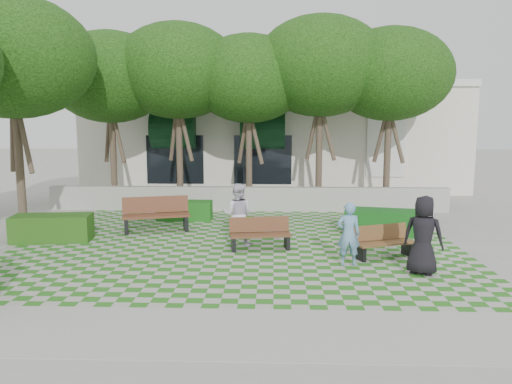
{
  "coord_description": "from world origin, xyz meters",
  "views": [
    {
      "loc": [
        0.99,
        -12.35,
        3.44
      ],
      "look_at": [
        0.5,
        1.5,
        1.4
      ],
      "focal_mm": 35.0,
      "sensor_mm": 36.0,
      "label": 1
    }
  ],
  "objects_px": {
    "bench_west": "(156,215)",
    "person_blue": "(348,234)",
    "hedge_east": "(380,222)",
    "hedge_west": "(52,228)",
    "person_dark": "(423,235)",
    "bench_east": "(383,242)",
    "hedge_midleft": "(185,211)",
    "person_white": "(238,214)",
    "bench_mid": "(260,234)"
  },
  "relations": [
    {
      "from": "bench_east",
      "to": "bench_west",
      "type": "distance_m",
      "value": 6.91
    },
    {
      "from": "hedge_west",
      "to": "person_white",
      "type": "relative_size",
      "value": 1.26
    },
    {
      "from": "bench_west",
      "to": "person_dark",
      "type": "relative_size",
      "value": 1.19
    },
    {
      "from": "bench_east",
      "to": "person_blue",
      "type": "bearing_deg",
      "value": -164.31
    },
    {
      "from": "person_dark",
      "to": "bench_east",
      "type": "bearing_deg",
      "value": -42.11
    },
    {
      "from": "bench_mid",
      "to": "hedge_midleft",
      "type": "height_order",
      "value": "bench_mid"
    },
    {
      "from": "person_dark",
      "to": "hedge_east",
      "type": "bearing_deg",
      "value": -63.86
    },
    {
      "from": "hedge_west",
      "to": "hedge_midleft",
      "type": "bearing_deg",
      "value": 44.24
    },
    {
      "from": "hedge_west",
      "to": "person_dark",
      "type": "xyz_separation_m",
      "value": [
        9.58,
        -2.69,
        0.51
      ]
    },
    {
      "from": "bench_west",
      "to": "person_blue",
      "type": "distance_m",
      "value": 6.38
    },
    {
      "from": "bench_west",
      "to": "hedge_west",
      "type": "xyz_separation_m",
      "value": [
        -2.65,
        -1.35,
        -0.13
      ]
    },
    {
      "from": "hedge_east",
      "to": "hedge_west",
      "type": "height_order",
      "value": "hedge_west"
    },
    {
      "from": "person_blue",
      "to": "hedge_west",
      "type": "bearing_deg",
      "value": -14.06
    },
    {
      "from": "hedge_west",
      "to": "person_blue",
      "type": "xyz_separation_m",
      "value": [
        8.03,
        -2.09,
        0.38
      ]
    },
    {
      "from": "bench_west",
      "to": "hedge_midleft",
      "type": "height_order",
      "value": "bench_west"
    },
    {
      "from": "hedge_midleft",
      "to": "person_dark",
      "type": "xyz_separation_m",
      "value": [
        6.37,
        -5.82,
        0.56
      ]
    },
    {
      "from": "hedge_east",
      "to": "person_white",
      "type": "bearing_deg",
      "value": -160.53
    },
    {
      "from": "bench_east",
      "to": "person_dark",
      "type": "bearing_deg",
      "value": -87.85
    },
    {
      "from": "person_white",
      "to": "bench_mid",
      "type": "bearing_deg",
      "value": 156.35
    },
    {
      "from": "bench_east",
      "to": "hedge_west",
      "type": "distance_m",
      "value": 9.11
    },
    {
      "from": "hedge_west",
      "to": "person_dark",
      "type": "height_order",
      "value": "person_dark"
    },
    {
      "from": "bench_east",
      "to": "bench_mid",
      "type": "distance_m",
      "value": 3.17
    },
    {
      "from": "bench_mid",
      "to": "hedge_west",
      "type": "distance_m",
      "value": 5.95
    },
    {
      "from": "hedge_west",
      "to": "person_dark",
      "type": "bearing_deg",
      "value": -15.69
    },
    {
      "from": "hedge_midleft",
      "to": "hedge_west",
      "type": "relative_size",
      "value": 0.86
    },
    {
      "from": "person_blue",
      "to": "person_dark",
      "type": "bearing_deg",
      "value": 159.23
    },
    {
      "from": "hedge_midleft",
      "to": "hedge_west",
      "type": "height_order",
      "value": "hedge_west"
    },
    {
      "from": "bench_west",
      "to": "hedge_midleft",
      "type": "bearing_deg",
      "value": 56.51
    },
    {
      "from": "hedge_east",
      "to": "person_blue",
      "type": "height_order",
      "value": "person_blue"
    },
    {
      "from": "hedge_west",
      "to": "person_blue",
      "type": "height_order",
      "value": "person_blue"
    },
    {
      "from": "hedge_east",
      "to": "hedge_west",
      "type": "xyz_separation_m",
      "value": [
        -9.48,
        -1.23,
        0.01
      ]
    },
    {
      "from": "bench_mid",
      "to": "person_white",
      "type": "distance_m",
      "value": 0.87
    },
    {
      "from": "hedge_midleft",
      "to": "person_blue",
      "type": "bearing_deg",
      "value": -47.31
    },
    {
      "from": "hedge_midleft",
      "to": "hedge_west",
      "type": "distance_m",
      "value": 4.49
    },
    {
      "from": "bench_east",
      "to": "person_blue",
      "type": "height_order",
      "value": "person_blue"
    },
    {
      "from": "bench_west",
      "to": "person_blue",
      "type": "bearing_deg",
      "value": -48.56
    },
    {
      "from": "bench_east",
      "to": "person_dark",
      "type": "height_order",
      "value": "person_dark"
    },
    {
      "from": "hedge_west",
      "to": "person_white",
      "type": "height_order",
      "value": "person_white"
    },
    {
      "from": "bench_mid",
      "to": "person_white",
      "type": "height_order",
      "value": "person_white"
    },
    {
      "from": "bench_east",
      "to": "hedge_midleft",
      "type": "height_order",
      "value": "bench_east"
    },
    {
      "from": "person_blue",
      "to": "bench_east",
      "type": "bearing_deg",
      "value": -142.72
    },
    {
      "from": "bench_east",
      "to": "hedge_west",
      "type": "relative_size",
      "value": 0.75
    },
    {
      "from": "bench_mid",
      "to": "hedge_midleft",
      "type": "relative_size",
      "value": 0.91
    },
    {
      "from": "hedge_midleft",
      "to": "person_white",
      "type": "height_order",
      "value": "person_white"
    },
    {
      "from": "hedge_midleft",
      "to": "person_blue",
      "type": "relative_size",
      "value": 1.22
    },
    {
      "from": "bench_west",
      "to": "person_white",
      "type": "height_order",
      "value": "person_white"
    },
    {
      "from": "hedge_west",
      "to": "hedge_east",
      "type": "bearing_deg",
      "value": 7.38
    },
    {
      "from": "hedge_midleft",
      "to": "person_white",
      "type": "distance_m",
      "value": 4.0
    },
    {
      "from": "bench_east",
      "to": "person_white",
      "type": "xyz_separation_m",
      "value": [
        -3.72,
        1.1,
        0.47
      ]
    },
    {
      "from": "person_blue",
      "to": "bench_mid",
      "type": "bearing_deg",
      "value": -33.21
    }
  ]
}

